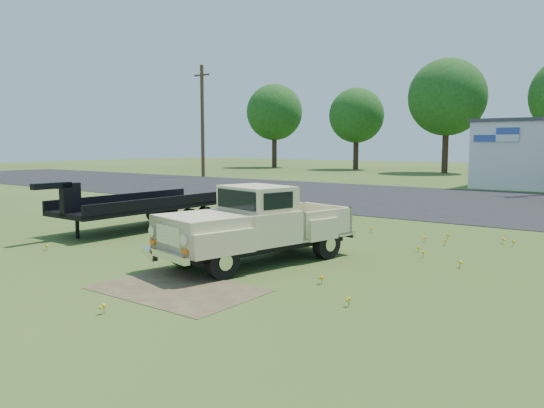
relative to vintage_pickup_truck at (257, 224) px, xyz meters
The scene contains 10 objects.
ground 1.59m from the vintage_pickup_truck, 164.15° to the left, with size 140.00×140.00×0.00m, color #344D18.
asphalt_lot 15.44m from the vintage_pickup_truck, 94.78° to the left, with size 90.00×14.00×0.02m, color black.
dirt_patch_a 2.78m from the vintage_pickup_truck, 85.32° to the right, with size 3.00×2.00×0.01m, color #473625.
dirt_patch_b 5.15m from the vintage_pickup_truck, 130.36° to the left, with size 2.20×1.60×0.01m, color #473625.
utility_pole_west 32.50m from the vintage_pickup_truck, 136.15° to the left, with size 1.60×0.30×9.00m.
treeline_a 50.16m from the vintage_pickup_truck, 125.96° to the left, with size 6.40×6.40×9.52m.
treeline_b 45.89m from the vintage_pickup_truck, 115.00° to the left, with size 5.76×5.76×8.57m.
treeline_c 41.38m from the vintage_pickup_truck, 103.11° to the left, with size 7.04×7.04×10.47m.
vintage_pickup_truck is the anchor object (origin of this frame).
flatbed_trailer 6.16m from the vintage_pickup_truck, 164.71° to the left, with size 1.99×5.96×1.62m, color black, non-canonical shape.
Camera 1 is at (8.52, -9.54, 2.63)m, focal length 35.00 mm.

